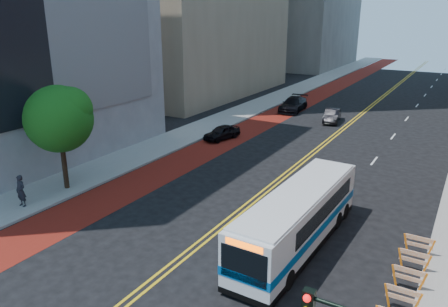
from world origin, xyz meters
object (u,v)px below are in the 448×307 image
Objects in this scene: street_tree at (60,116)px; pedestrian at (21,191)px; car_c at (293,104)px; transit_bus at (299,217)px; car_b at (332,116)px; car_a at (222,132)px.

pedestrian is (-0.07, -3.30, -3.80)m from street_tree.
street_tree reaches higher than car_c.
pedestrian is at bearing -91.21° from street_tree.
transit_bus reaches higher than pedestrian.
car_b is at bearing -31.83° from car_c.
street_tree is at bearing -102.18° from car_c.
street_tree is at bearing 89.70° from pedestrian.
car_b is 31.30m from pedestrian.
street_tree is 15.91m from transit_bus.
car_c is at bearing 82.26° from street_tree.
car_b is (9.43, 26.52, -4.23)m from street_tree.
car_b is at bearing 73.45° from car_a.
street_tree is 28.46m from car_b.
car_b is at bearing 73.23° from pedestrian.
car_a is 1.96× the size of pedestrian.
pedestrian reaches higher than car_b.
pedestrian is (-15.60, -4.12, -0.43)m from transit_bus.
car_c is 32.89m from pedestrian.
pedestrian is at bearing -101.53° from car_c.
car_c is at bearing 113.79° from transit_bus.
street_tree is 3.50× the size of pedestrian.
street_tree is 1.79× the size of car_a.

